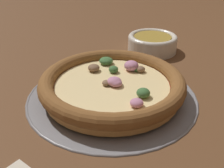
% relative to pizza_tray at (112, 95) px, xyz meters
% --- Properties ---
extents(ground_plane, '(3.00, 3.00, 0.00)m').
position_rel_pizza_tray_xyz_m(ground_plane, '(0.00, 0.00, -0.00)').
color(ground_plane, brown).
extents(pizza_tray, '(0.34, 0.34, 0.01)m').
position_rel_pizza_tray_xyz_m(pizza_tray, '(0.00, 0.00, 0.00)').
color(pizza_tray, gray).
rests_on(pizza_tray, ground_plane).
extents(pizza, '(0.29, 0.29, 0.04)m').
position_rel_pizza_tray_xyz_m(pizza, '(0.00, -0.00, 0.02)').
color(pizza, tan).
rests_on(pizza, pizza_tray).
extents(bowl_near, '(0.14, 0.14, 0.05)m').
position_rel_pizza_tray_xyz_m(bowl_near, '(0.13, -0.23, 0.02)').
color(bowl_near, silver).
rests_on(bowl_near, ground_plane).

